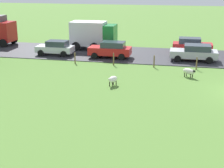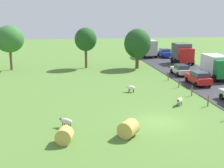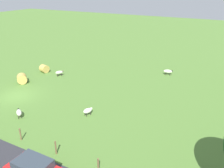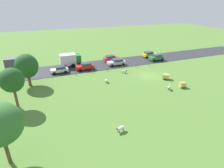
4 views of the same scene
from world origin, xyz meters
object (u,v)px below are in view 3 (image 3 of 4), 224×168
object	(u,v)px
sheep_3	(88,111)
hay_bale_1	(44,69)
sheep_1	(168,71)
sheep_2	(59,72)
hay_bale_0	(22,79)
sheep_0	(19,113)

from	to	relation	value
sheep_3	hay_bale_1	world-z (taller)	hay_bale_1
sheep_1	sheep_3	distance (m)	15.45
sheep_2	sheep_1	bearing A→B (deg)	120.22
sheep_3	hay_bale_1	size ratio (longest dim) A/B	0.94
hay_bale_0	hay_bale_1	distance (m)	4.55
sheep_0	sheep_3	bearing A→B (deg)	121.82
sheep_1	hay_bale_0	world-z (taller)	hay_bale_0
sheep_2	hay_bale_1	xyz separation A→B (m)	(-0.15, -2.92, 0.05)
sheep_2	sheep_0	bearing A→B (deg)	20.68
sheep_2	hay_bale_0	world-z (taller)	hay_bale_0
hay_bale_1	hay_bale_0	bearing A→B (deg)	4.98
sheep_3	hay_bale_0	world-z (taller)	hay_bale_0
hay_bale_0	sheep_1	bearing A→B (deg)	127.51
sheep_0	hay_bale_0	distance (m)	9.21
sheep_0	sheep_1	xyz separation A→B (m)	(-18.52, 9.16, 0.02)
hay_bale_1	sheep_1	bearing A→B (deg)	115.09
sheep_3	hay_bale_1	distance (m)	14.66
sheep_0	sheep_1	distance (m)	20.67
sheep_0	hay_bale_0	world-z (taller)	hay_bale_0
sheep_2	hay_bale_0	xyz separation A→B (m)	(4.39, -2.52, 0.10)
sheep_3	hay_bale_0	distance (m)	12.57
sheep_1	hay_bale_1	size ratio (longest dim) A/B	1.18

